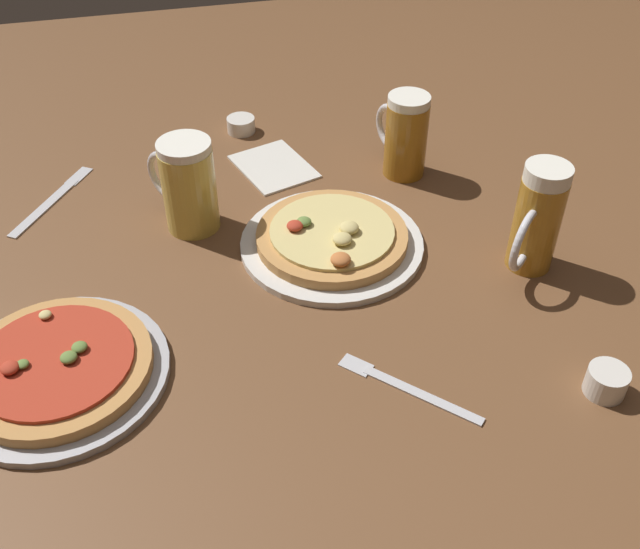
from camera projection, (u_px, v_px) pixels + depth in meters
The scene contains 11 objects.
ground_plane at pixel (320, 292), 1.15m from camera, with size 2.40×2.40×0.03m, color brown.
pizza_plate_near at pixel (57, 369), 0.99m from camera, with size 0.30×0.30×0.05m.
pizza_plate_far at pixel (332, 239), 1.20m from camera, with size 0.30×0.30×0.05m.
beer_mug_dark at pixel (405, 135), 1.34m from camera, with size 0.08×0.13×0.16m.
beer_mug_amber at pixel (536, 220), 1.12m from camera, with size 0.11×0.11×0.18m.
beer_mug_pale at pixel (187, 185), 1.21m from camera, with size 0.11×0.13×0.16m.
ramekin_sauce at pixel (241, 125), 1.49m from camera, with size 0.06×0.06×0.03m, color silver.
ramekin_butter at pixel (606, 381), 0.97m from camera, with size 0.05×0.05×0.04m, color silver.
napkin_folded at pixel (274, 166), 1.40m from camera, with size 0.12×0.16×0.01m, color silver.
fork_left at pixel (406, 387), 0.98m from camera, with size 0.16×0.16×0.01m.
knife_right at pixel (52, 199), 1.31m from camera, with size 0.14×0.20×0.01m.
Camera 1 is at (-0.20, -0.83, 0.75)m, focal length 41.42 mm.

